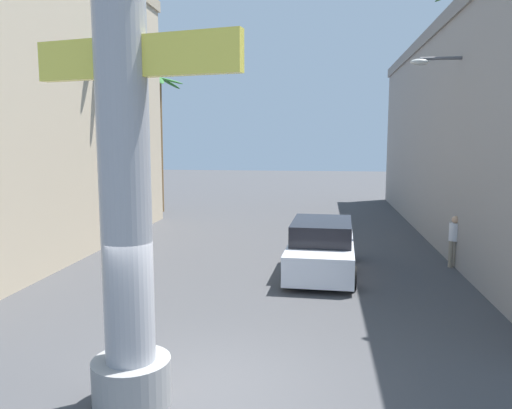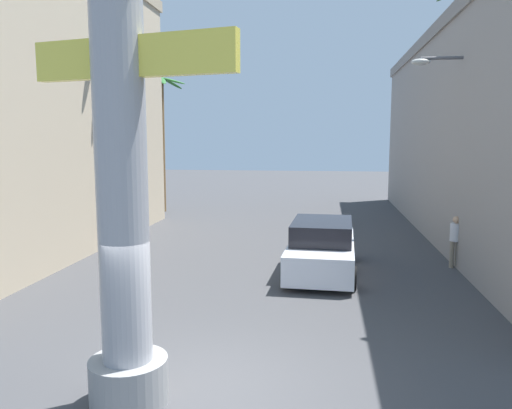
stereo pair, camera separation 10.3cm
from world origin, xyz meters
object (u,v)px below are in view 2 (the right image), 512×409
at_px(neon_sign_pole, 118,68).
at_px(pedestrian_mid_right, 455,238).
at_px(palm_tree_mid_right, 477,74).
at_px(palm_tree_far_left, 161,126).
at_px(palm_tree_mid_left, 82,123).
at_px(car_lead, 322,248).
at_px(street_lamp, 469,138).

height_order(neon_sign_pole, pedestrian_mid_right, neon_sign_pole).
relative_size(palm_tree_mid_right, palm_tree_far_left, 1.29).
height_order(palm_tree_mid_left, palm_tree_far_left, palm_tree_far_left).
height_order(palm_tree_mid_right, palm_tree_far_left, palm_tree_mid_right).
bearing_deg(pedestrian_mid_right, palm_tree_far_left, 141.15).
bearing_deg(pedestrian_mid_right, car_lead, -164.89).
distance_m(neon_sign_pole, palm_tree_mid_right, 14.67).
distance_m(street_lamp, car_lead, 5.69).
height_order(palm_tree_mid_left, palm_tree_mid_right, palm_tree_mid_right).
bearing_deg(palm_tree_far_left, palm_tree_mid_right, -27.24).
bearing_deg(palm_tree_mid_left, pedestrian_mid_right, -6.03).
relative_size(palm_tree_mid_right, pedestrian_mid_right, 5.87).
bearing_deg(neon_sign_pole, palm_tree_mid_right, 56.40).
distance_m(palm_tree_mid_left, palm_tree_far_left, 9.01).
xyz_separation_m(palm_tree_mid_right, palm_tree_far_left, (-14.06, 7.24, -1.58)).
relative_size(car_lead, palm_tree_far_left, 0.65).
height_order(neon_sign_pole, palm_tree_mid_right, neon_sign_pole).
xyz_separation_m(car_lead, palm_tree_far_left, (-8.78, 11.46, 3.91)).
xyz_separation_m(palm_tree_far_left, pedestrian_mid_right, (12.86, -10.36, -3.71)).
bearing_deg(palm_tree_far_left, street_lamp, -37.05).
bearing_deg(palm_tree_mid_right, palm_tree_mid_left, -172.76).
relative_size(neon_sign_pole, car_lead, 2.16).
height_order(street_lamp, palm_tree_mid_left, palm_tree_mid_left).
xyz_separation_m(neon_sign_pole, palm_tree_far_left, (-5.97, 19.41, -0.30)).
xyz_separation_m(car_lead, palm_tree_mid_right, (5.29, 4.22, 5.49)).
bearing_deg(palm_tree_mid_left, street_lamp, -4.18).
distance_m(car_lead, pedestrian_mid_right, 4.23).
bearing_deg(street_lamp, neon_sign_pole, -127.44).
bearing_deg(palm_tree_mid_right, car_lead, -141.38).
relative_size(palm_tree_mid_left, palm_tree_mid_right, 0.77).
xyz_separation_m(neon_sign_pole, pedestrian_mid_right, (6.89, 9.06, -4.01)).
bearing_deg(palm_tree_far_left, palm_tree_mid_left, -89.34).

